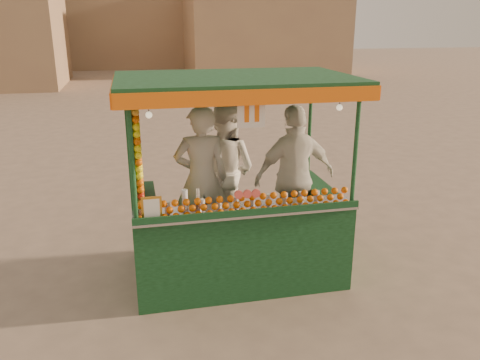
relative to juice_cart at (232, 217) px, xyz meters
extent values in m
plane|color=#736052|center=(-0.15, 0.19, -0.78)|extent=(90.00, 90.00, 0.00)
cube|color=#977956|center=(6.85, 24.19, 1.72)|extent=(9.00, 6.00, 5.00)
cube|color=#977956|center=(-2.15, 30.19, 2.72)|extent=(14.00, 7.00, 7.00)
cube|color=black|center=(0.07, 0.12, -0.64)|extent=(2.42, 1.49, 0.28)
cylinder|color=black|center=(-0.77, 0.12, -0.61)|extent=(0.34, 0.09, 0.34)
cylinder|color=black|center=(0.91, 0.12, -0.61)|extent=(0.34, 0.09, 0.34)
cube|color=black|center=(0.07, -0.48, -0.13)|extent=(2.42, 0.28, 0.74)
cube|color=black|center=(-1.00, 0.21, -0.13)|extent=(0.28, 1.21, 0.74)
cube|color=black|center=(1.14, 0.21, -0.13)|extent=(0.28, 1.21, 0.74)
cube|color=#B2B2B7|center=(0.07, -0.46, 0.26)|extent=(2.42, 0.43, 0.03)
cylinder|color=black|center=(-1.10, -0.58, 0.90)|extent=(0.05, 0.05, 1.30)
cylinder|color=black|center=(1.23, -0.58, 0.90)|extent=(0.05, 0.05, 1.30)
cylinder|color=black|center=(-1.10, 0.82, 0.90)|extent=(0.05, 0.05, 1.30)
cylinder|color=black|center=(1.23, 0.82, 0.90)|extent=(0.05, 0.05, 1.30)
cube|color=black|center=(0.07, 0.12, 1.59)|extent=(2.61, 1.68, 0.07)
cube|color=orange|center=(0.07, -0.72, 1.51)|extent=(2.61, 0.04, 0.15)
cube|color=orange|center=(0.07, 0.96, 1.51)|extent=(2.61, 0.04, 0.15)
cube|color=orange|center=(-1.24, 0.12, 1.51)|extent=(0.04, 1.68, 0.15)
cube|color=orange|center=(1.37, 0.12, 1.51)|extent=(0.04, 1.68, 0.15)
cylinder|color=#E54E45|center=(0.05, -0.58, 0.49)|extent=(0.09, 0.02, 0.09)
cube|color=orange|center=(-0.94, -0.58, 0.40)|extent=(0.20, 0.02, 0.26)
cube|color=white|center=(0.07, -0.64, 1.34)|extent=(0.28, 0.01, 0.28)
sphere|color=#FFE5B2|center=(-0.91, -0.51, 1.34)|extent=(0.07, 0.07, 0.07)
sphere|color=#FFE5B2|center=(1.05, -0.51, 1.34)|extent=(0.07, 0.07, 0.07)
imported|color=beige|center=(-0.31, 0.32, 0.39)|extent=(0.66, 0.45, 1.78)
imported|color=white|center=(0.05, 0.68, 0.38)|extent=(1.07, 1.07, 1.75)
imported|color=silver|center=(0.83, 0.18, 0.38)|extent=(1.08, 0.54, 1.77)
camera|label=1|loc=(-1.05, -5.22, 2.21)|focal=36.49mm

